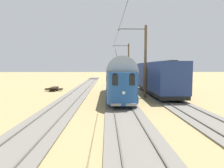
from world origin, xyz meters
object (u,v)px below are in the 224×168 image
at_px(switch_stand, 154,84).
at_px(spare_tie_stack, 54,89).
at_px(vintage_streetcar, 118,77).
at_px(catenary_pole_foreground, 128,63).
at_px(coach_adjacent, 157,77).
at_px(catenary_pole_mid_near, 145,60).

bearing_deg(switch_stand, spare_tie_stack, 13.13).
height_order(vintage_streetcar, catenary_pole_foreground, catenary_pole_foreground).
height_order(switch_stand, spare_tie_stack, switch_stand).
bearing_deg(coach_adjacent, switch_stand, -99.95).
height_order(vintage_streetcar, spare_tie_stack, vintage_streetcar).
bearing_deg(vintage_streetcar, catenary_pole_mid_near, 167.11).
xyz_separation_m(coach_adjacent, switch_stand, (-1.28, -7.28, -1.46)).
relative_size(vintage_streetcar, coach_adjacent, 1.09).
height_order(catenary_pole_foreground, catenary_pole_mid_near, same).
bearing_deg(spare_tie_stack, switch_stand, -166.87).
distance_m(vintage_streetcar, coach_adjacent, 5.45).
relative_size(coach_adjacent, spare_tie_stack, 5.94).
bearing_deg(switch_stand, catenary_pole_foreground, -64.98).
relative_size(catenary_pole_foreground, catenary_pole_mid_near, 1.00).
relative_size(switch_stand, spare_tie_stack, 0.51).
xyz_separation_m(catenary_pole_foreground, switch_stand, (-3.39, 7.26, -3.42)).
bearing_deg(catenary_pole_mid_near, vintage_streetcar, -12.89).
bearing_deg(catenary_pole_foreground, switch_stand, 115.02).
distance_m(vintage_streetcar, catenary_pole_foreground, 17.11).
height_order(catenary_pole_mid_near, spare_tie_stack, catenary_pole_mid_near).
bearing_deg(catenary_pole_foreground, catenary_pole_mid_near, 90.00).
distance_m(coach_adjacent, catenary_pole_foreground, 14.82).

